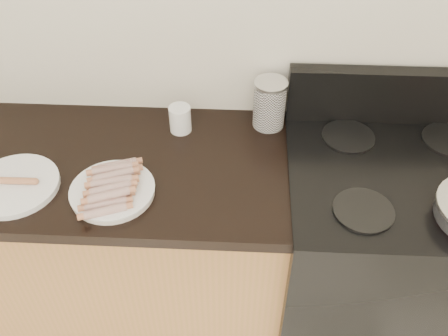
{
  "coord_description": "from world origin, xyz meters",
  "views": [
    {
      "loc": [
        0.25,
        0.51,
        2.0
      ],
      "look_at": [
        0.2,
        1.62,
        0.96
      ],
      "focal_mm": 40.0,
      "sensor_mm": 36.0,
      "label": 1
    }
  ],
  "objects_px": {
    "main_plate": "(113,192)",
    "side_plate": "(14,185)",
    "canister": "(270,104)",
    "mug": "(180,119)",
    "stove": "(379,260)"
  },
  "relations": [
    {
      "from": "stove",
      "to": "side_plate",
      "type": "xyz_separation_m",
      "value": [
        -1.23,
        -0.11,
        0.45
      ]
    },
    {
      "from": "main_plate",
      "to": "mug",
      "type": "distance_m",
      "value": 0.37
    },
    {
      "from": "stove",
      "to": "main_plate",
      "type": "relative_size",
      "value": 3.57
    },
    {
      "from": "side_plate",
      "to": "canister",
      "type": "distance_m",
      "value": 0.87
    },
    {
      "from": "main_plate",
      "to": "mug",
      "type": "height_order",
      "value": "mug"
    },
    {
      "from": "stove",
      "to": "side_plate",
      "type": "height_order",
      "value": "side_plate"
    },
    {
      "from": "stove",
      "to": "main_plate",
      "type": "distance_m",
      "value": 1.03
    },
    {
      "from": "canister",
      "to": "mug",
      "type": "height_order",
      "value": "canister"
    },
    {
      "from": "main_plate",
      "to": "side_plate",
      "type": "height_order",
      "value": "side_plate"
    },
    {
      "from": "main_plate",
      "to": "side_plate",
      "type": "bearing_deg",
      "value": 178.06
    },
    {
      "from": "main_plate",
      "to": "mug",
      "type": "bearing_deg",
      "value": 61.91
    },
    {
      "from": "side_plate",
      "to": "mug",
      "type": "distance_m",
      "value": 0.58
    },
    {
      "from": "side_plate",
      "to": "mug",
      "type": "bearing_deg",
      "value": 32.98
    },
    {
      "from": "main_plate",
      "to": "canister",
      "type": "bearing_deg",
      "value": 37.64
    },
    {
      "from": "side_plate",
      "to": "canister",
      "type": "xyz_separation_m",
      "value": [
        0.79,
        0.36,
        0.08
      ]
    }
  ]
}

